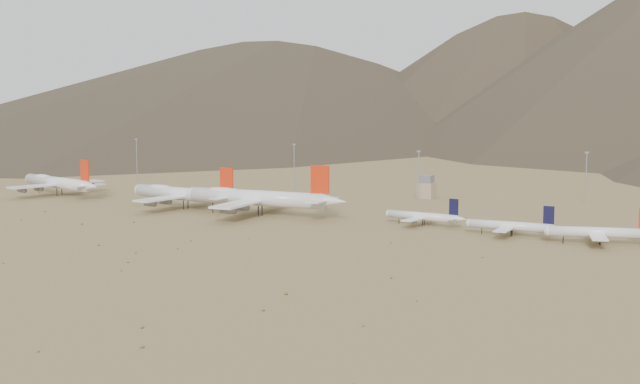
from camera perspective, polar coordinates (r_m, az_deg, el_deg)
The scene contains 14 objects.
ground at distance 374.36m, azimuth -4.36°, elevation -2.10°, with size 3000.00×3000.00×0.00m, color #9F8752.
mountain_ridge at distance 1230.01m, azimuth 19.57°, elevation 10.62°, with size 4400.00×1000.00×300.00m.
widebody_west at distance 492.58m, azimuth -16.41°, elevation 0.58°, with size 67.80×53.51×20.58m.
widebody_centre at distance 425.51m, azimuth -8.69°, elevation -0.12°, with size 70.59×54.74×21.01m.
widebody_east at distance 398.82m, azimuth -3.98°, elevation -0.37°, with size 80.35×61.94×23.86m.
narrowbody_a at distance 371.91m, azimuth 6.68°, elevation -1.57°, with size 37.26×26.84×12.30m.
narrowbody_b at distance 351.18m, azimuth 12.22°, elevation -2.14°, with size 38.36×27.51×12.65m.
narrowbody_c at distance 341.32m, azimuth 17.55°, elevation -2.48°, with size 41.02×30.47×13.98m.
control_tower at distance 465.86m, azimuth 6.86°, elevation 0.25°, with size 8.00×8.00×12.00m.
mast_far_west at distance 566.95m, azimuth -11.65°, elevation 2.20°, with size 2.00×0.60×25.70m.
mast_west at distance 504.97m, azimuth -1.66°, elevation 1.81°, with size 2.00×0.60×25.70m.
mast_centre at distance 452.13m, azimuth 6.33°, elevation 1.20°, with size 2.00×0.60×25.70m.
mast_east at distance 460.60m, azimuth 16.67°, elevation 1.06°, with size 2.00×0.60×25.70m.
desert_scrub at distance 320.10m, azimuth -15.05°, elevation -3.75°, with size 432.64×177.02×0.95m.
Camera 1 is at (202.59, -309.63, 56.89)m, focal length 50.00 mm.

